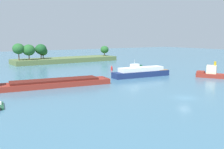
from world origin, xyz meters
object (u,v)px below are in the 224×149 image
Objects in this scene: fishing_skiff at (137,65)px; tugboat at (210,73)px; small_motorboat at (0,106)px; channel_buoy_red at (112,68)px; white_riverboat at (141,72)px; cargo_barge at (47,83)px.

fishing_skiff is 0.48× the size of tugboat.
small_motorboat is 2.81× the size of channel_buoy_red.
small_motorboat is (-60.95, 0.74, -1.09)m from tugboat.
white_riverboat is 0.62× the size of cargo_barge.
small_motorboat is 0.17× the size of cargo_barge.
white_riverboat is 30.74m from cargo_barge.
fishing_skiff is 72.68m from small_motorboat.
white_riverboat is at bearing 141.33° from tugboat.
channel_buoy_red is (-15.60, 31.25, -0.48)m from tugboat.
white_riverboat is at bearing -127.80° from fishing_skiff.
white_riverboat is 30.26m from fishing_skiff.
tugboat is (-1.95, -37.17, 1.03)m from fishing_skiff.
cargo_barge reaches higher than tugboat.
tugboat is (16.59, -13.28, -0.15)m from white_riverboat.
tugboat is 60.97m from small_motorboat.
channel_buoy_red is at bearing -161.35° from fishing_skiff.
white_riverboat is 18.01m from channel_buoy_red.
cargo_barge is at bearing 179.06° from white_riverboat.
cargo_barge is (-30.73, 0.51, -0.44)m from white_riverboat.
fishing_skiff is at bearing 18.65° from channel_buoy_red.
white_riverboat reaches higher than small_motorboat.
fishing_skiff reaches higher than small_motorboat.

